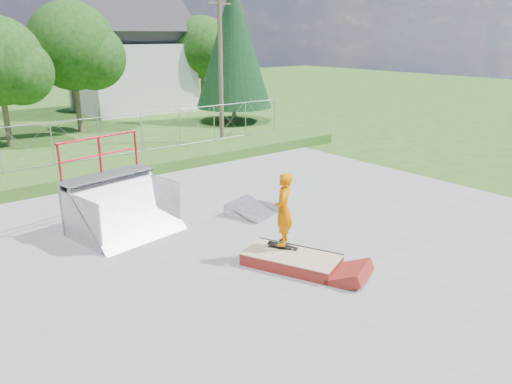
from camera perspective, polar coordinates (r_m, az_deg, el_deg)
ground at (r=14.33m, az=-1.06°, el=-5.87°), size 120.00×120.00×0.00m
concrete_pad at (r=14.32m, az=-1.06°, el=-5.80°), size 20.00×16.00×0.04m
grass_berm at (r=22.16m, az=-16.23°, el=2.64°), size 24.00×3.00×0.50m
grind_box at (r=12.89m, az=4.07°, el=-7.84°), size 2.05×2.69×0.36m
quarter_pipe at (r=15.04m, az=-14.88°, el=0.35°), size 3.16×2.81×2.80m
flat_bank_ramp at (r=16.40m, az=-0.38°, el=-2.01°), size 1.69×1.75×0.41m
skateboard at (r=13.15m, az=3.07°, el=-6.21°), size 0.64×0.77×0.13m
skater at (r=12.80m, az=3.14°, el=-2.29°), size 0.82×0.81×1.91m
chain_link_fence at (r=22.82m, az=-17.46°, el=5.92°), size 20.00×0.06×1.80m
gable_house at (r=40.25m, az=-14.02°, el=14.45°), size 8.40×6.08×8.94m
utility_pole at (r=27.32m, az=-4.07°, el=13.99°), size 0.24×0.24×8.00m
tree_left_near at (r=28.99m, az=-26.83°, el=12.89°), size 4.76×4.48×6.65m
tree_center at (r=32.12m, az=-19.67°, el=15.10°), size 5.44×5.12×7.60m
tree_right_far at (r=40.87m, az=-5.79°, el=15.90°), size 5.10×4.80×7.12m
tree_back_mid at (r=40.56m, az=-20.12°, el=13.65°), size 4.08×3.84×5.70m
conifer_tree at (r=33.95m, az=-2.61°, el=16.49°), size 5.04×5.04×9.10m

